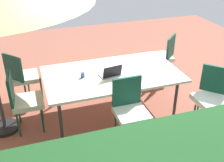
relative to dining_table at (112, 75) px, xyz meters
The scene contains 9 objects.
ground_plane 0.71m from the dining_table, ahead, with size 10.00×10.00×0.02m, color #935442.
dining_table is the anchor object (origin of this frame).
chair_southwest 1.59m from the dining_table, 149.57° to the right, with size 0.59×0.59×0.98m.
chair_east 1.45m from the dining_table, ahead, with size 0.47×0.46×0.98m.
chair_northwest 1.60m from the dining_table, 148.24° to the left, with size 0.59×0.59×0.98m.
chair_southeast 1.63m from the dining_table, 28.84° to the right, with size 0.58×0.58×0.98m.
chair_north 0.80m from the dining_table, 91.15° to the left, with size 0.46×0.46×0.98m.
laptop 0.15m from the dining_table, 59.92° to the left, with size 0.35×0.29×0.21m.
cup 0.50m from the dining_table, ahead, with size 0.06×0.06×0.08m, color #334C99.
Camera 1 is at (1.27, 3.83, 2.80)m, focal length 44.25 mm.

